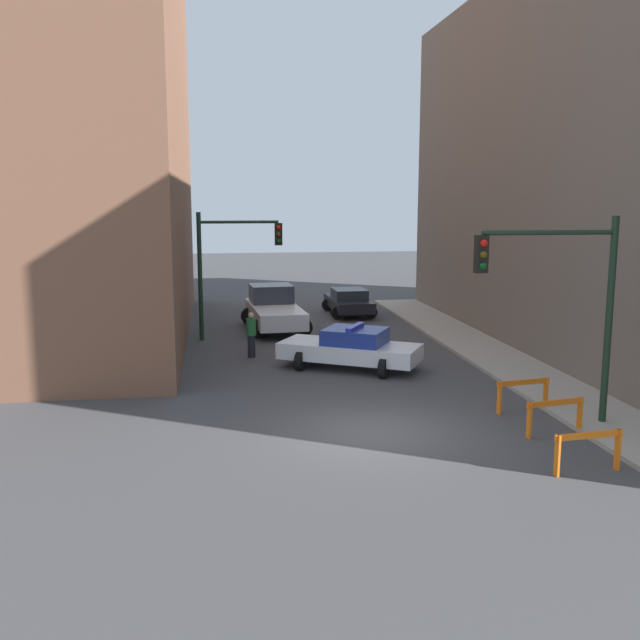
# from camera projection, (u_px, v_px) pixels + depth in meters

# --- Properties ---
(ground_plane) EXTENTS (120.00, 120.00, 0.00)m
(ground_plane) POSITION_uv_depth(u_px,v_px,m) (373.00, 432.00, 17.73)
(ground_plane) COLOR #424244
(sidewalk_right) EXTENTS (2.40, 44.00, 0.12)m
(sidewalk_right) POSITION_uv_depth(u_px,v_px,m) (605.00, 418.00, 18.62)
(sidewalk_right) COLOR #9E998E
(sidewalk_right) RESTS_ON ground_plane
(traffic_light_near) EXTENTS (3.64, 0.35, 5.20)m
(traffic_light_near) POSITION_uv_depth(u_px,v_px,m) (567.00, 289.00, 17.46)
(traffic_light_near) COLOR black
(traffic_light_near) RESTS_ON sidewalk_right
(traffic_light_far) EXTENTS (3.44, 0.35, 5.20)m
(traffic_light_far) POSITION_uv_depth(u_px,v_px,m) (227.00, 257.00, 28.85)
(traffic_light_far) COLOR black
(traffic_light_far) RESTS_ON ground_plane
(police_car) EXTENTS (5.00, 3.95, 1.52)m
(police_car) POSITION_uv_depth(u_px,v_px,m) (351.00, 348.00, 24.18)
(police_car) COLOR white
(police_car) RESTS_ON ground_plane
(white_truck) EXTENTS (2.88, 5.52, 1.90)m
(white_truck) POSITION_uv_depth(u_px,v_px,m) (274.00, 309.00, 31.46)
(white_truck) COLOR silver
(white_truck) RESTS_ON ground_plane
(parked_car_near) EXTENTS (2.32, 4.32, 1.31)m
(parked_car_near) POSITION_uv_depth(u_px,v_px,m) (349.00, 301.00, 35.53)
(parked_car_near) COLOR black
(parked_car_near) RESTS_ON ground_plane
(pedestrian_crossing) EXTENTS (0.48, 0.48, 1.66)m
(pedestrian_crossing) POSITION_uv_depth(u_px,v_px,m) (251.00, 334.00, 25.93)
(pedestrian_crossing) COLOR black
(pedestrian_crossing) RESTS_ON ground_plane
(barrier_front) EXTENTS (1.60, 0.30, 0.90)m
(barrier_front) POSITION_uv_depth(u_px,v_px,m) (588.00, 445.00, 14.96)
(barrier_front) COLOR orange
(barrier_front) RESTS_ON ground_plane
(barrier_mid) EXTENTS (1.59, 0.39, 0.90)m
(barrier_mid) POSITION_uv_depth(u_px,v_px,m) (555.00, 411.00, 17.35)
(barrier_mid) COLOR orange
(barrier_mid) RESTS_ON ground_plane
(barrier_back) EXTENTS (1.59, 0.38, 0.90)m
(barrier_back) POSITION_uv_depth(u_px,v_px,m) (523.00, 390.00, 19.28)
(barrier_back) COLOR orange
(barrier_back) RESTS_ON ground_plane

